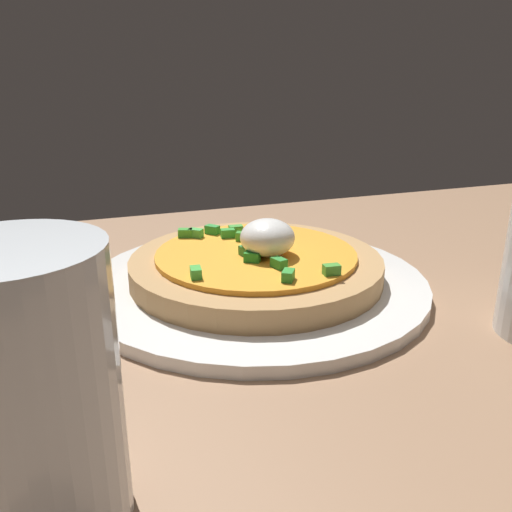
% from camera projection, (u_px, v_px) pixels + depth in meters
% --- Properties ---
extents(dining_table, '(1.19, 0.78, 0.03)m').
position_uv_depth(dining_table, '(294.00, 371.00, 0.38)').
color(dining_table, '#9A7455').
rests_on(dining_table, ground).
extents(plate, '(0.30, 0.30, 0.01)m').
position_uv_depth(plate, '(256.00, 283.00, 0.47)').
color(plate, white).
rests_on(plate, dining_table).
extents(pizza, '(0.22, 0.22, 0.06)m').
position_uv_depth(pizza, '(257.00, 264.00, 0.47)').
color(pizza, tan).
rests_on(pizza, plate).
extents(cup_near, '(0.07, 0.07, 0.12)m').
position_uv_depth(cup_near, '(31.00, 411.00, 0.22)').
color(cup_near, silver).
rests_on(cup_near, dining_table).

